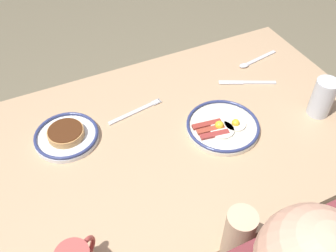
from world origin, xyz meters
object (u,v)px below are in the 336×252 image
Objects in this scene: plate_center_pancakes at (66,135)px; tea_spoon at (253,62)px; plate_near_main at (223,126)px; butter_knife at (247,82)px; fork_near at (136,112)px; drinking_glass at (322,99)px.

tea_spoon is at bearing -173.76° from plate_center_pancakes.
plate_center_pancakes is at bearing -20.77° from plate_near_main.
plate_near_main reaches higher than butter_knife.
fork_near is at bearing -41.21° from plate_near_main.
plate_center_pancakes is 0.68m from butter_knife.
fork_near is at bearing -175.49° from plate_center_pancakes.
tea_spoon reaches higher than butter_knife.
fork_near is at bearing -4.44° from butter_knife.
fork_near is (0.56, -0.27, -0.06)m from drinking_glass.
plate_center_pancakes is 0.84m from drinking_glass.
fork_near is at bearing -25.71° from drinking_glass.
fork_near is 1.09× the size of tea_spoon.
butter_knife is 0.13m from tea_spoon.
plate_near_main is 0.34m from drinking_glass.
fork_near is 1.04× the size of butter_knife.
plate_near_main is at bearing 159.23° from plate_center_pancakes.
tea_spoon reaches higher than fork_near.
plate_near_main is 1.21× the size of butter_knife.
drinking_glass is at bearing 118.09° from butter_knife.
plate_near_main is 0.30m from fork_near.
fork_near is (0.22, -0.20, -0.01)m from plate_near_main.
drinking_glass is 0.68× the size of butter_knife.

